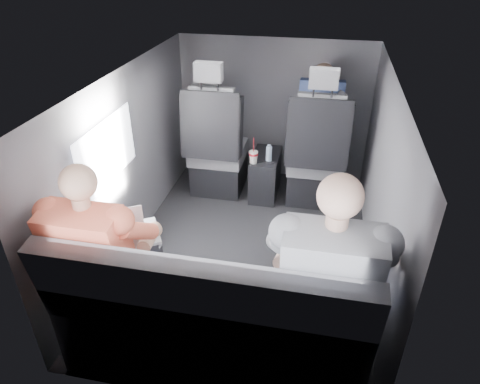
% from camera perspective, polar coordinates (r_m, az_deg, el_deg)
% --- Properties ---
extents(floor, '(2.60, 2.60, 0.00)m').
position_cam_1_polar(floor, '(3.37, 1.02, -7.70)').
color(floor, black).
rests_on(floor, ground).
extents(ceiling, '(2.60, 2.60, 0.00)m').
position_cam_1_polar(ceiling, '(2.74, 1.29, 14.94)').
color(ceiling, '#B2B2AD').
rests_on(ceiling, panel_back).
extents(panel_left, '(0.02, 2.60, 1.35)m').
position_cam_1_polar(panel_left, '(3.26, -14.62, 3.87)').
color(panel_left, '#56565B').
rests_on(panel_left, floor).
extents(panel_right, '(0.02, 2.60, 1.35)m').
position_cam_1_polar(panel_right, '(2.99, 18.33, 0.68)').
color(panel_right, '#56565B').
rests_on(panel_right, floor).
extents(panel_front, '(1.80, 0.02, 1.35)m').
position_cam_1_polar(panel_front, '(4.18, 4.48, 10.77)').
color(panel_front, '#56565B').
rests_on(panel_front, floor).
extents(panel_back, '(1.80, 0.02, 1.35)m').
position_cam_1_polar(panel_back, '(1.98, -6.03, -15.33)').
color(panel_back, '#56565B').
rests_on(panel_back, floor).
extents(side_window, '(0.02, 0.75, 0.42)m').
position_cam_1_polar(side_window, '(2.92, -17.24, 5.12)').
color(side_window, white).
rests_on(side_window, panel_left).
extents(seatbelt, '(0.35, 0.11, 0.59)m').
position_cam_1_polar(seatbelt, '(3.52, 10.52, 8.59)').
color(seatbelt, black).
rests_on(seatbelt, front_seat_right).
extents(front_seat_left, '(0.52, 0.58, 1.26)m').
position_cam_1_polar(front_seat_left, '(3.94, -3.11, 5.24)').
color(front_seat_left, black).
rests_on(front_seat_left, floor).
extents(front_seat_right, '(0.52, 0.58, 1.26)m').
position_cam_1_polar(front_seat_right, '(3.83, 10.07, 4.00)').
color(front_seat_right, black).
rests_on(front_seat_right, floor).
extents(center_console, '(0.24, 0.48, 0.41)m').
position_cam_1_polar(center_console, '(3.99, 3.39, 2.33)').
color(center_console, black).
rests_on(center_console, floor).
extents(rear_bench, '(1.60, 0.57, 0.92)m').
position_cam_1_polar(rear_bench, '(2.41, -3.83, -17.41)').
color(rear_bench, '#58585D').
rests_on(rear_bench, floor).
extents(soda_cup, '(0.08, 0.08, 0.24)m').
position_cam_1_polar(soda_cup, '(3.73, 1.81, 4.73)').
color(soda_cup, white).
rests_on(soda_cup, center_console).
extents(water_bottle, '(0.05, 0.05, 0.16)m').
position_cam_1_polar(water_bottle, '(3.76, 3.87, 5.10)').
color(water_bottle, '#B1DBF0').
rests_on(water_bottle, center_console).
extents(laptop_white, '(0.45, 0.50, 0.27)m').
position_cam_1_polar(laptop_white, '(2.55, -15.53, -5.54)').
color(laptop_white, silver).
rests_on(laptop_white, passenger_rear_left).
extents(laptop_black, '(0.40, 0.44, 0.24)m').
position_cam_1_polar(laptop_black, '(2.35, 11.54, -8.51)').
color(laptop_black, black).
rests_on(laptop_black, passenger_rear_right).
extents(passenger_rear_left, '(0.50, 0.62, 1.22)m').
position_cam_1_polar(passenger_rear_left, '(2.45, -17.41, -7.91)').
color(passenger_rear_left, '#313136').
rests_on(passenger_rear_left, rear_bench).
extents(passenger_rear_right, '(0.55, 0.66, 1.30)m').
position_cam_1_polar(passenger_rear_right, '(2.18, 11.53, -11.45)').
color(passenger_rear_right, navy).
rests_on(passenger_rear_right, rear_bench).
extents(passenger_front_right, '(0.39, 0.39, 0.76)m').
position_cam_1_polar(passenger_front_right, '(3.94, 10.57, 10.17)').
color(passenger_front_right, navy).
rests_on(passenger_front_right, front_seat_right).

